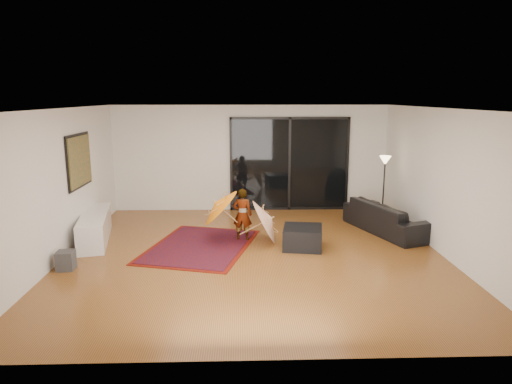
{
  "coord_description": "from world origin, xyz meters",
  "views": [
    {
      "loc": [
        -0.23,
        -8.12,
        2.91
      ],
      "look_at": [
        0.04,
        0.48,
        1.1
      ],
      "focal_mm": 32.0,
      "sensor_mm": 36.0,
      "label": 1
    }
  ],
  "objects_px": {
    "ottoman": "(303,237)",
    "child": "(242,215)",
    "sofa": "(388,217)",
    "media_console": "(95,227)"
  },
  "relations": [
    {
      "from": "media_console",
      "to": "child",
      "type": "distance_m",
      "value": 3.04
    },
    {
      "from": "sofa",
      "to": "child",
      "type": "relative_size",
      "value": 2.05
    },
    {
      "from": "media_console",
      "to": "sofa",
      "type": "bearing_deg",
      "value": -7.84
    },
    {
      "from": "media_console",
      "to": "ottoman",
      "type": "height_order",
      "value": "media_console"
    },
    {
      "from": "sofa",
      "to": "child",
      "type": "bearing_deg",
      "value": 79.07
    },
    {
      "from": "ottoman",
      "to": "child",
      "type": "xyz_separation_m",
      "value": [
        -1.17,
        0.52,
        0.33
      ]
    },
    {
      "from": "ottoman",
      "to": "media_console",
      "type": "bearing_deg",
      "value": 171.84
    },
    {
      "from": "child",
      "to": "media_console",
      "type": "bearing_deg",
      "value": 8.17
    },
    {
      "from": "sofa",
      "to": "ottoman",
      "type": "bearing_deg",
      "value": 97.11
    },
    {
      "from": "child",
      "to": "ottoman",
      "type": "bearing_deg",
      "value": 165.94
    }
  ]
}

